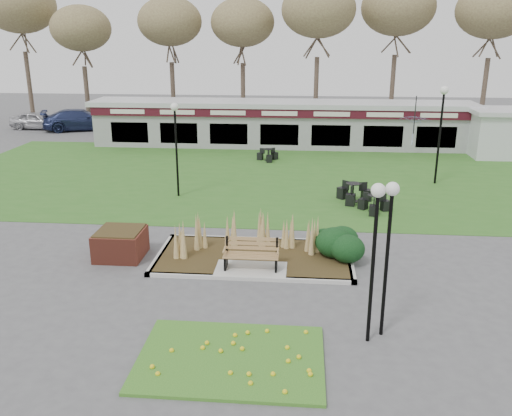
# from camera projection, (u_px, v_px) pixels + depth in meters

# --- Properties ---
(ground) EXTENTS (100.00, 100.00, 0.00)m
(ground) POSITION_uv_depth(u_px,v_px,m) (251.00, 274.00, 16.64)
(ground) COLOR #515154
(ground) RESTS_ON ground
(lawn) EXTENTS (34.00, 16.00, 0.02)m
(lawn) POSITION_uv_depth(u_px,v_px,m) (273.00, 176.00, 28.01)
(lawn) COLOR #2F6620
(lawn) RESTS_ON ground
(flower_bed) EXTENTS (4.20, 3.00, 0.16)m
(flower_bed) POSITION_uv_depth(u_px,v_px,m) (231.00, 357.00, 12.26)
(flower_bed) COLOR #2D691E
(flower_bed) RESTS_ON ground
(planting_bed) EXTENTS (6.75, 3.40, 1.27)m
(planting_bed) POSITION_uv_depth(u_px,v_px,m) (293.00, 248.00, 17.70)
(planting_bed) COLOR #382D16
(planting_bed) RESTS_ON ground
(park_bench) EXTENTS (1.70, 0.66, 0.93)m
(park_bench) POSITION_uv_depth(u_px,v_px,m) (251.00, 253.00, 16.69)
(park_bench) COLOR olive
(park_bench) RESTS_ON ground
(brick_planter) EXTENTS (1.50, 1.50, 0.95)m
(brick_planter) POSITION_uv_depth(u_px,v_px,m) (121.00, 243.00, 17.81)
(brick_planter) COLOR brown
(brick_planter) RESTS_ON ground
(food_pavilion) EXTENTS (24.60, 3.40, 2.90)m
(food_pavilion) POSITION_uv_depth(u_px,v_px,m) (280.00, 123.00, 35.10)
(food_pavilion) COLOR gray
(food_pavilion) RESTS_ON ground
(service_hut) EXTENTS (4.40, 3.40, 2.83)m
(service_hut) POSITION_uv_depth(u_px,v_px,m) (506.00, 132.00, 32.12)
(service_hut) COLOR silver
(service_hut) RESTS_ON ground
(tree_backdrop) EXTENTS (47.24, 5.24, 10.36)m
(tree_backdrop) POSITION_uv_depth(u_px,v_px,m) (287.00, 15.00, 40.60)
(tree_backdrop) COLOR #47382B
(tree_backdrop) RESTS_ON ground
(lamp_post_near_left) EXTENTS (0.32, 0.32, 3.88)m
(lamp_post_near_left) POSITION_uv_depth(u_px,v_px,m) (390.00, 226.00, 12.46)
(lamp_post_near_left) COLOR black
(lamp_post_near_left) RESTS_ON ground
(lamp_post_near_right) EXTENTS (0.33, 0.33, 3.94)m
(lamp_post_near_right) POSITION_uv_depth(u_px,v_px,m) (375.00, 229.00, 12.17)
(lamp_post_near_right) COLOR black
(lamp_post_near_right) RESTS_ON ground
(lamp_post_mid_left) EXTENTS (0.35, 0.35, 4.20)m
(lamp_post_mid_left) POSITION_uv_depth(u_px,v_px,m) (176.00, 129.00, 23.68)
(lamp_post_mid_left) COLOR black
(lamp_post_mid_left) RESTS_ON ground
(lamp_post_far_right) EXTENTS (0.39, 0.39, 4.72)m
(lamp_post_far_right) POSITION_uv_depth(u_px,v_px,m) (442.00, 114.00, 25.59)
(lamp_post_far_right) COLOR black
(lamp_post_far_right) RESTS_ON ground
(bistro_set_b) EXTENTS (1.34, 1.27, 0.72)m
(bistro_set_b) POSITION_uv_depth(u_px,v_px,m) (374.00, 206.00, 22.33)
(bistro_set_b) COLOR black
(bistro_set_b) RESTS_ON ground
(bistro_set_c) EXTENTS (1.25, 1.21, 0.68)m
(bistro_set_c) POSITION_uv_depth(u_px,v_px,m) (268.00, 157.00, 31.34)
(bistro_set_c) COLOR black
(bistro_set_c) RESTS_ON ground
(bistro_set_d) EXTENTS (1.52, 1.51, 0.83)m
(bistro_set_d) POSITION_uv_depth(u_px,v_px,m) (353.00, 195.00, 23.67)
(bistro_set_d) COLOR black
(bistro_set_d) RESTS_ON ground
(patio_umbrella) EXTENTS (2.49, 2.51, 2.48)m
(patio_umbrella) POSITION_uv_depth(u_px,v_px,m) (413.00, 130.00, 32.03)
(patio_umbrella) COLOR black
(patio_umbrella) RESTS_ON ground
(car_silver) EXTENTS (4.02, 1.77, 1.35)m
(car_silver) POSITION_uv_depth(u_px,v_px,m) (37.00, 120.00, 41.56)
(car_silver) COLOR #B6B5BA
(car_silver) RESTS_ON ground
(car_black) EXTENTS (4.70, 1.89, 1.52)m
(car_black) POSITION_uv_depth(u_px,v_px,m) (163.00, 120.00, 41.33)
(car_black) COLOR black
(car_black) RESTS_ON ground
(car_blue) EXTENTS (5.90, 4.00, 1.59)m
(car_blue) POSITION_uv_depth(u_px,v_px,m) (80.00, 120.00, 41.06)
(car_blue) COLOR navy
(car_blue) RESTS_ON ground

